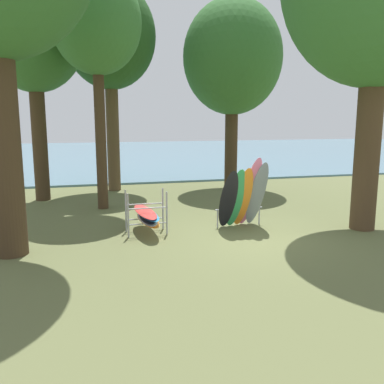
{
  "coord_description": "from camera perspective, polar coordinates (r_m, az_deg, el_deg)",
  "views": [
    {
      "loc": [
        -4.44,
        -10.38,
        3.31
      ],
      "look_at": [
        -1.31,
        1.54,
        1.1
      ],
      "focal_mm": 38.86,
      "sensor_mm": 36.0,
      "label": 1
    }
  ],
  "objects": [
    {
      "name": "ground_plane",
      "position": [
        11.76,
        8.15,
        -6.28
      ],
      "size": [
        80.0,
        80.0,
        0.0
      ],
      "primitive_type": "plane",
      "color": "#60663D"
    },
    {
      "name": "lake_water",
      "position": [
        39.09,
        -8.17,
        5.26
      ],
      "size": [
        80.0,
        36.0,
        0.1
      ],
      "primitive_type": "cube",
      "color": "slate",
      "rests_on": "ground"
    },
    {
      "name": "tree_mid_behind",
      "position": [
        18.01,
        -21.0,
        19.4
      ],
      "size": [
        3.88,
        3.88,
        8.73
      ],
      "color": "#42301E",
      "rests_on": "ground"
    },
    {
      "name": "tree_far_left_back",
      "position": [
        15.72,
        -13.0,
        21.52
      ],
      "size": [
        3.11,
        3.11,
        8.35
      ],
      "color": "#42301E",
      "rests_on": "ground"
    },
    {
      "name": "tree_far_right_back",
      "position": [
        19.91,
        5.59,
        17.81
      ],
      "size": [
        4.52,
        4.52,
        8.63
      ],
      "color": "#42301E",
      "rests_on": "ground"
    },
    {
      "name": "tree_deep_back",
      "position": [
        19.63,
        -11.23,
        20.05
      ],
      "size": [
        4.02,
        4.02,
        9.15
      ],
      "color": "brown",
      "rests_on": "ground"
    },
    {
      "name": "leaning_board_pile",
      "position": [
        12.53,
        7.06,
        -0.61
      ],
      "size": [
        1.55,
        1.1,
        2.2
      ],
      "color": "black",
      "rests_on": "ground"
    },
    {
      "name": "board_storage_rack",
      "position": [
        12.11,
        -6.2,
        -3.2
      ],
      "size": [
        1.15,
        2.13,
        1.25
      ],
      "color": "#9EA0A5",
      "rests_on": "ground"
    }
  ]
}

